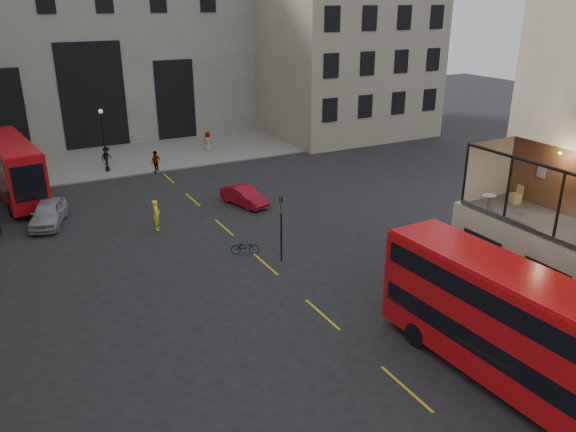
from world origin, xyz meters
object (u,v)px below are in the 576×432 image
car_a (48,213)px  cyclist (156,215)px  bus_near (516,325)px  cafe_chair_d (516,198)px  bicycle (245,247)px  pedestrian_c (156,162)px  cafe_table_far (489,200)px  car_b (244,196)px  pedestrian_b (107,157)px  pedestrian_d (208,142)px  street_lamp_b (105,145)px  traffic_light_near (281,220)px  bus_far (13,166)px

car_a → cyclist: bearing=-16.6°
bus_near → cafe_chair_d: size_ratio=13.41×
bus_near → bicycle: size_ratio=7.37×
bicycle → pedestrian_c: size_ratio=0.84×
cafe_table_far → cafe_chair_d: bearing=2.3°
car_b → pedestrian_b: size_ratio=2.31×
bus_near → pedestrian_d: 38.24m
car_b → pedestrian_c: (-3.28, 10.76, 0.29)m
car_a → pedestrian_d: (15.67, 12.73, 0.19)m
street_lamp_b → car_a: size_ratio=1.18×
traffic_light_near → bicycle: size_ratio=2.41×
traffic_light_near → bus_far: 22.12m
car_a → pedestrian_c: pedestrian_c is taller
bus_near → pedestrian_c: 33.88m
pedestrian_d → street_lamp_b: bearing=54.2°
bus_far → pedestrian_d: bus_far is taller
car_a → cafe_chair_d: size_ratio=5.20×
pedestrian_b → bicycle: bearing=-115.4°
cafe_chair_d → bicycle: bearing=134.2°
pedestrian_d → car_a: bearing=78.8°
pedestrian_b → pedestrian_c: pedestrian_c is taller
bus_far → car_b: bus_far is taller
traffic_light_near → street_lamp_b: size_ratio=0.71×
bus_near → pedestrian_c: size_ratio=6.18×
bicycle → pedestrian_d: (6.35, 22.75, 0.54)m
traffic_light_near → pedestrian_d: traffic_light_near is taller
bus_near → pedestrian_d: size_ratio=6.06×
car_a → bicycle: car_a is taller
bus_near → pedestrian_b: bus_near is taller
car_b → pedestrian_d: bearing=63.0°
bus_near → car_a: bearing=117.6°
car_a → cafe_table_far: bearing=-31.4°
car_a → car_b: 12.89m
pedestrian_c → pedestrian_b: bearing=-87.0°
bus_far → car_b: 16.86m
pedestrian_c → bus_far: bearing=-28.8°
pedestrian_b → pedestrian_d: size_ratio=0.89×
bus_far → car_b: bearing=-33.4°
car_a → bicycle: 13.70m
car_a → pedestrian_b: size_ratio=2.63×
bicycle → cyclist: (-3.40, 5.93, 0.56)m
traffic_light_near → pedestrian_c: size_ratio=2.02×
traffic_light_near → bus_near: bearing=-79.5°
traffic_light_near → bus_far: bus_far is taller
bus_near → cyclist: bearing=109.0°
bus_near → bus_far: bearing=114.5°
cyclist → cafe_chair_d: size_ratio=2.25×
street_lamp_b → cafe_chair_d: 33.02m
street_lamp_b → bicycle: bearing=-79.9°
street_lamp_b → pedestrian_b: bearing=79.2°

